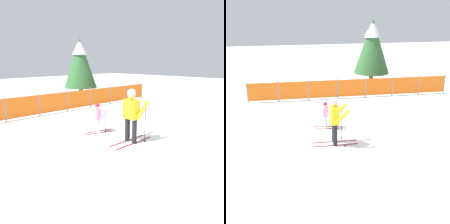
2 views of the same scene
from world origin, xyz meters
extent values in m
plane|color=white|center=(0.00, 0.00, 0.00)|extent=(60.00, 60.00, 0.00)
cube|color=maroon|center=(0.02, 0.22, 0.01)|extent=(1.59, 0.10, 0.02)
cube|color=maroon|center=(0.00, -0.08, 0.01)|extent=(1.59, 0.10, 0.02)
cylinder|color=black|center=(0.02, 0.22, 0.40)|extent=(0.15, 0.15, 0.75)
cylinder|color=black|center=(0.00, -0.08, 0.40)|extent=(0.15, 0.15, 0.75)
cube|color=yellow|center=(0.01, 0.07, 1.07)|extent=(0.29, 0.48, 0.59)
cylinder|color=yellow|center=(0.24, 0.36, 1.09)|extent=(0.52, 0.14, 0.50)
cylinder|color=yellow|center=(0.22, -0.23, 1.09)|extent=(0.52, 0.14, 0.50)
sphere|color=#D8AD8C|center=(0.01, 0.07, 1.51)|extent=(0.25, 0.25, 0.25)
sphere|color=silver|center=(0.01, 0.07, 1.56)|extent=(0.26, 0.26, 0.26)
cylinder|color=black|center=(0.32, 0.37, 0.59)|extent=(0.02, 0.02, 1.17)
cylinder|color=black|center=(0.32, 0.37, 0.06)|extent=(0.07, 0.07, 0.01)
cylinder|color=black|center=(0.30, -0.26, 0.59)|extent=(0.02, 0.02, 1.17)
cylinder|color=black|center=(0.30, -0.26, 0.06)|extent=(0.07, 0.07, 0.01)
cube|color=maroon|center=(-0.04, 1.63, 0.01)|extent=(0.97, 0.31, 0.02)
cube|color=maroon|center=(-0.09, 1.45, 0.01)|extent=(0.97, 0.31, 0.02)
cylinder|color=silver|center=(-0.04, 1.63, 0.25)|extent=(0.09, 0.09, 0.47)
cylinder|color=silver|center=(-0.09, 1.45, 0.25)|extent=(0.09, 0.09, 0.47)
cube|color=pink|center=(-0.06, 1.54, 0.67)|extent=(0.24, 0.33, 0.37)
cylinder|color=pink|center=(0.10, 1.68, 0.68)|extent=(0.31, 0.15, 0.33)
cylinder|color=pink|center=(0.00, 1.33, 0.68)|extent=(0.31, 0.15, 0.33)
sphere|color=#D8AD8C|center=(-0.06, 1.54, 0.95)|extent=(0.16, 0.16, 0.16)
sphere|color=red|center=(-0.06, 1.54, 0.98)|extent=(0.16, 0.16, 0.16)
cylinder|color=black|center=(0.18, 1.70, 0.37)|extent=(0.02, 0.02, 0.73)
cylinder|color=black|center=(0.18, 1.70, 0.06)|extent=(0.07, 0.07, 0.01)
cylinder|color=black|center=(0.06, 1.27, 0.37)|extent=(0.02, 0.02, 0.73)
cylinder|color=black|center=(0.06, 1.27, 0.06)|extent=(0.07, 0.07, 0.01)
cylinder|color=gray|center=(-1.84, 5.37, 0.54)|extent=(0.06, 0.06, 1.08)
cylinder|color=gray|center=(-0.33, 5.32, 0.54)|extent=(0.06, 0.06, 1.08)
cylinder|color=gray|center=(1.17, 5.27, 0.54)|extent=(0.06, 0.06, 1.08)
cylinder|color=gray|center=(2.67, 5.22, 0.54)|extent=(0.06, 0.06, 1.08)
cylinder|color=gray|center=(4.18, 5.17, 0.54)|extent=(0.06, 0.06, 1.08)
cylinder|color=gray|center=(5.68, 5.12, 0.54)|extent=(0.06, 0.06, 1.08)
cylinder|color=gray|center=(7.19, 5.07, 0.54)|extent=(0.06, 0.06, 1.08)
cube|color=orange|center=(-1.09, 5.34, 0.54)|extent=(1.50, 0.08, 0.90)
cube|color=orange|center=(0.42, 5.29, 0.54)|extent=(1.50, 0.08, 0.90)
cube|color=orange|center=(1.92, 5.25, 0.54)|extent=(1.50, 0.08, 0.90)
cube|color=orange|center=(3.43, 5.20, 0.54)|extent=(1.50, 0.08, 0.90)
cube|color=orange|center=(4.93, 5.15, 0.54)|extent=(1.50, 0.08, 0.90)
cube|color=orange|center=(6.43, 5.10, 0.54)|extent=(1.50, 0.08, 0.90)
cylinder|color=#4C3823|center=(3.69, 7.39, 0.42)|extent=(0.26, 0.26, 0.83)
cone|color=#316833|center=(3.69, 7.39, 2.38)|extent=(2.12, 2.12, 3.10)
cone|color=white|center=(3.69, 7.39, 3.37)|extent=(0.95, 0.95, 0.93)
camera|label=1|loc=(-5.04, -4.08, 2.48)|focal=35.00mm
camera|label=2|loc=(-1.67, -8.55, 4.35)|focal=45.00mm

